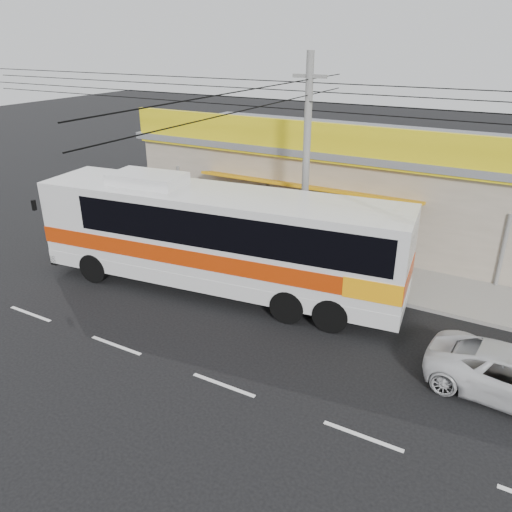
# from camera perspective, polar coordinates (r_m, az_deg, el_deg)

# --- Properties ---
(ground) EXTENTS (120.00, 120.00, 0.00)m
(ground) POSITION_cam_1_polar(r_m,az_deg,el_deg) (16.11, 1.12, -9.72)
(ground) COLOR black
(ground) RESTS_ON ground
(sidewalk) EXTENTS (30.00, 3.20, 0.15)m
(sidewalk) POSITION_cam_1_polar(r_m,az_deg,el_deg) (20.90, 8.88, -1.46)
(sidewalk) COLOR gray
(sidewalk) RESTS_ON ground
(lane_markings) EXTENTS (50.00, 0.12, 0.01)m
(lane_markings) POSITION_cam_1_polar(r_m,az_deg,el_deg) (14.37, -3.72, -14.52)
(lane_markings) COLOR silver
(lane_markings) RESTS_ON ground
(storefront_building) EXTENTS (22.60, 9.20, 5.70)m
(storefront_building) POSITION_cam_1_polar(r_m,az_deg,el_deg) (25.13, 13.75, 7.92)
(storefront_building) COLOR gray
(storefront_building) RESTS_ON ground
(coach_bus) EXTENTS (14.00, 4.48, 4.24)m
(coach_bus) POSITION_cam_1_polar(r_m,az_deg,el_deg) (18.25, -3.78, 2.47)
(coach_bus) COLOR silver
(coach_bus) RESTS_ON ground
(motorbike_red) EXTENTS (1.74, 1.07, 0.86)m
(motorbike_red) POSITION_cam_1_polar(r_m,az_deg,el_deg) (22.99, -0.22, 2.62)
(motorbike_red) COLOR maroon
(motorbike_red) RESTS_ON sidewalk
(motorbike_dark) EXTENTS (1.94, 0.89, 1.12)m
(motorbike_dark) POSITION_cam_1_polar(r_m,az_deg,el_deg) (27.64, -17.95, 5.42)
(motorbike_dark) COLOR black
(motorbike_dark) RESTS_ON sidewalk
(utility_pole) EXTENTS (34.00, 14.00, 8.47)m
(utility_pole) POSITION_cam_1_polar(r_m,az_deg,el_deg) (18.72, 6.06, 17.82)
(utility_pole) COLOR slate
(utility_pole) RESTS_ON ground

